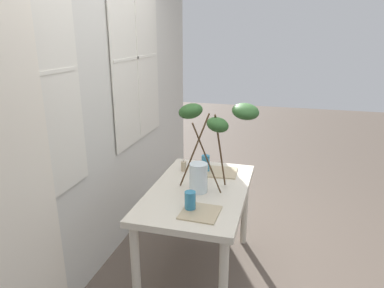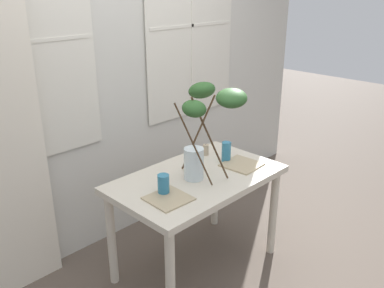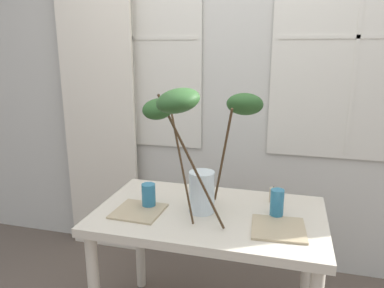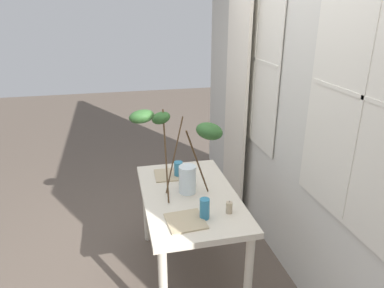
# 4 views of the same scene
# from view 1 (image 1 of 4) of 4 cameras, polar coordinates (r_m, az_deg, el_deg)

# --- Properties ---
(ground) EXTENTS (14.00, 14.00, 0.00)m
(ground) POSITION_cam_1_polar(r_m,az_deg,el_deg) (3.07, 1.01, -20.07)
(ground) COLOR brown
(back_wall_with_windows) EXTENTS (4.55, 0.14, 2.80)m
(back_wall_with_windows) POSITION_cam_1_polar(r_m,az_deg,el_deg) (2.80, -16.27, 7.42)
(back_wall_with_windows) COLOR beige
(back_wall_with_windows) RESTS_ON ground
(curtain_sheer_side) EXTENTS (0.58, 0.03, 2.56)m
(curtain_sheer_side) POSITION_cam_1_polar(r_m,az_deg,el_deg) (1.96, -27.63, -2.15)
(curtain_sheer_side) COLOR silver
(curtain_sheer_side) RESTS_ON ground
(dining_table) EXTENTS (1.19, 0.71, 0.75)m
(dining_table) POSITION_cam_1_polar(r_m,az_deg,el_deg) (2.72, 1.08, -9.20)
(dining_table) COLOR beige
(dining_table) RESTS_ON ground
(vase_with_branches) EXTENTS (0.59, 0.68, 0.70)m
(vase_with_branches) POSITION_cam_1_polar(r_m,az_deg,el_deg) (2.50, 2.66, 0.89)
(vase_with_branches) COLOR silver
(vase_with_branches) RESTS_ON dining_table
(drinking_glass_blue_left) EXTENTS (0.07, 0.07, 0.13)m
(drinking_glass_blue_left) POSITION_cam_1_polar(r_m,az_deg,el_deg) (2.35, -0.31, -9.21)
(drinking_glass_blue_left) COLOR teal
(drinking_glass_blue_left) RESTS_ON dining_table
(drinking_glass_blue_right) EXTENTS (0.07, 0.07, 0.15)m
(drinking_glass_blue_right) POSITION_cam_1_polar(r_m,az_deg,el_deg) (2.96, 2.21, -3.22)
(drinking_glass_blue_right) COLOR teal
(drinking_glass_blue_right) RESTS_ON dining_table
(plate_square_left) EXTENTS (0.25, 0.25, 0.01)m
(plate_square_left) POSITION_cam_1_polar(r_m,az_deg,el_deg) (2.34, 1.33, -11.05)
(plate_square_left) COLOR tan
(plate_square_left) RESTS_ON dining_table
(plate_square_right) EXTENTS (0.27, 0.27, 0.01)m
(plate_square_right) POSITION_cam_1_polar(r_m,az_deg,el_deg) (2.97, 4.82, -4.57)
(plate_square_right) COLOR tan
(plate_square_right) RESTS_ON dining_table
(pillar_candle) EXTENTS (0.05, 0.05, 0.10)m
(pillar_candle) POSITION_cam_1_polar(r_m,az_deg,el_deg) (2.99, -1.36, -3.63)
(pillar_candle) COLOR tan
(pillar_candle) RESTS_ON dining_table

